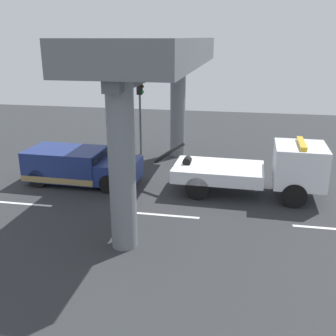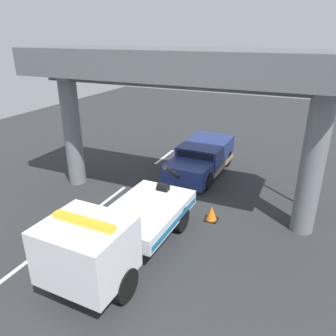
# 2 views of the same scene
# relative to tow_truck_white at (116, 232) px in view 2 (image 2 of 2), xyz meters

# --- Properties ---
(ground_plane) EXTENTS (60.00, 40.00, 0.10)m
(ground_plane) POSITION_rel_tow_truck_white_xyz_m (-3.72, 0.02, -1.25)
(ground_plane) COLOR #2D3033
(lane_stripe_west) EXTENTS (2.60, 0.16, 0.01)m
(lane_stripe_west) POSITION_rel_tow_truck_white_xyz_m (-9.72, -2.81, -1.20)
(lane_stripe_west) COLOR silver
(lane_stripe_west) RESTS_ON ground
(lane_stripe_mid) EXTENTS (2.60, 0.16, 0.01)m
(lane_stripe_mid) POSITION_rel_tow_truck_white_xyz_m (-3.72, -2.81, -1.20)
(lane_stripe_mid) COLOR silver
(lane_stripe_mid) RESTS_ON ground
(tow_truck_white) EXTENTS (7.28, 2.56, 2.46)m
(tow_truck_white) POSITION_rel_tow_truck_white_xyz_m (0.00, 0.00, 0.00)
(tow_truck_white) COLOR white
(tow_truck_white) RESTS_ON ground
(towed_van_green) EXTENTS (5.25, 2.33, 1.58)m
(towed_van_green) POSITION_rel_tow_truck_white_xyz_m (-8.43, 0.02, -0.42)
(towed_van_green) COLOR navy
(towed_van_green) RESTS_ON ground
(overpass_structure) EXTENTS (3.60, 12.63, 6.47)m
(overpass_structure) POSITION_rel_tow_truck_white_xyz_m (-4.60, 0.02, 4.29)
(overpass_structure) COLOR slate
(overpass_structure) RESTS_ON ground
(traffic_light_near) EXTENTS (0.39, 0.32, 4.36)m
(traffic_light_near) POSITION_rel_tow_truck_white_xyz_m (-6.70, 5.10, 1.98)
(traffic_light_near) COLOR #515456
(traffic_light_near) RESTS_ON ground
(traffic_cone_orange) EXTENTS (0.52, 0.52, 0.61)m
(traffic_cone_orange) POSITION_rel_tow_truck_white_xyz_m (-3.87, 1.97, -0.91)
(traffic_cone_orange) COLOR orange
(traffic_cone_orange) RESTS_ON ground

